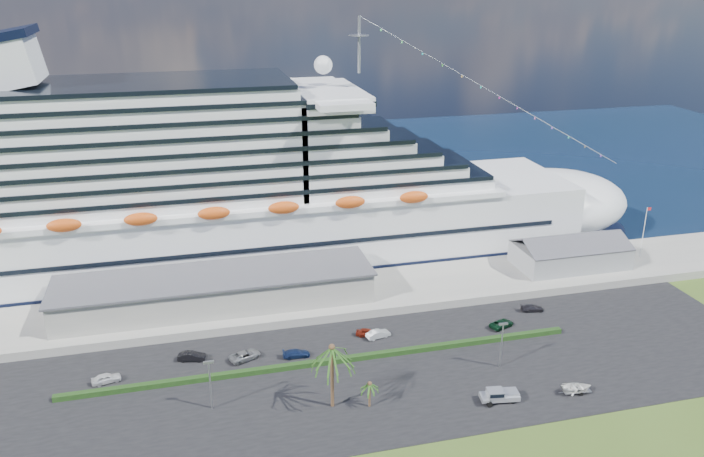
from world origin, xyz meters
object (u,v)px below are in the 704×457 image
object	(u,v)px
parked_car_3	(296,353)
boat_trailer	(577,387)
cruise_ship	(221,194)
pickup_truck	(499,395)

from	to	relation	value
parked_car_3	boat_trailer	xyz separation A→B (m)	(41.19, -21.79, 0.37)
cruise_ship	pickup_truck	world-z (taller)	cruise_ship
pickup_truck	cruise_ship	bearing A→B (deg)	119.48
parked_car_3	pickup_truck	distance (m)	35.05
parked_car_3	pickup_truck	world-z (taller)	pickup_truck
parked_car_3	cruise_ship	bearing A→B (deg)	13.76
parked_car_3	pickup_truck	xyz separation A→B (m)	(28.24, -20.74, 0.50)
boat_trailer	cruise_ship	bearing A→B (deg)	126.93
parked_car_3	boat_trailer	distance (m)	46.60
cruise_ship	boat_trailer	bearing A→B (deg)	-53.07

